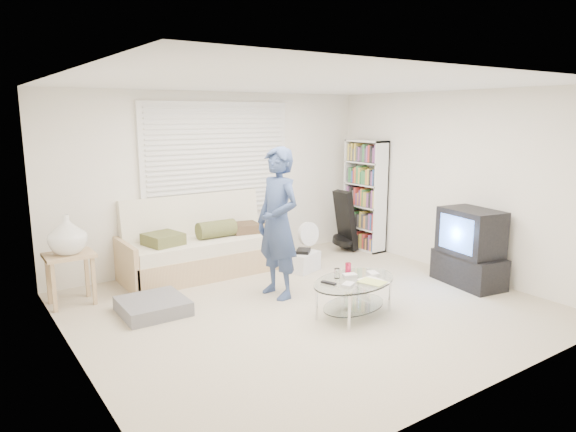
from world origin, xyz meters
TOP-DOWN VIEW (x-y plane):
  - ground at (0.00, 0.00)m, footprint 5.00×5.00m
  - room_shell at (0.00, 0.48)m, footprint 5.02×4.52m
  - window_blinds at (0.00, 2.20)m, footprint 2.32×0.08m
  - futon_sofa at (-0.45, 1.88)m, footprint 2.21×0.89m
  - grey_floor_pillow at (-1.54, 0.85)m, footprint 0.70×0.70m
  - side_table at (-2.22, 1.65)m, footprint 0.54×0.43m
  - bookshelf at (2.32, 1.60)m, footprint 0.28×0.75m
  - guitar_case at (1.96, 1.64)m, footprint 0.35×0.36m
  - floor_fan at (1.12, 1.53)m, footprint 0.37×0.25m
  - storage_bin at (0.77, 1.17)m, footprint 0.53×0.44m
  - tv_unit at (2.20, -0.53)m, footprint 0.63×0.98m
  - coffee_table at (0.26, -0.48)m, footprint 1.22×0.91m
  - standing_person at (-0.08, 0.52)m, footprint 0.49×0.70m

SIDE VIEW (x-z plane):
  - ground at x=0.00m, z-range 0.00..0.00m
  - grey_floor_pillow at x=-1.54m, z-range 0.00..0.16m
  - storage_bin at x=0.77m, z-range -0.01..0.30m
  - coffee_table at x=0.26m, z-range 0.07..0.60m
  - futon_sofa at x=-0.45m, z-range -0.19..0.90m
  - floor_fan at x=1.12m, z-range 0.05..0.66m
  - guitar_case at x=1.96m, z-range -0.05..0.92m
  - tv_unit at x=2.20m, z-range -0.01..0.98m
  - side_table at x=-2.22m, z-range 0.26..1.32m
  - bookshelf at x=2.32m, z-range 0.00..1.78m
  - standing_person at x=-0.08m, z-range 0.00..1.81m
  - window_blinds at x=0.00m, z-range 0.74..2.36m
  - room_shell at x=0.00m, z-range 0.37..2.88m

